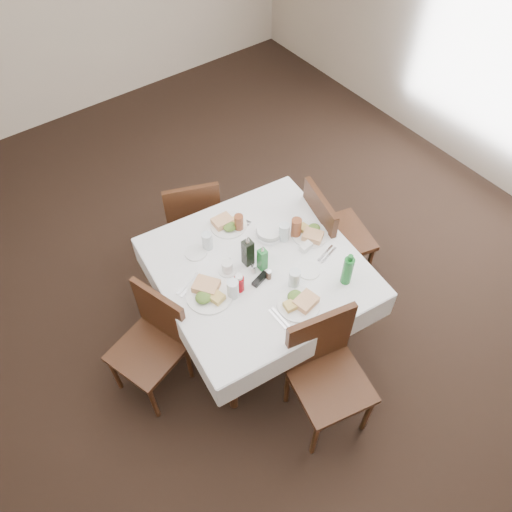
# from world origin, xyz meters

# --- Properties ---
(ground_plane) EXTENTS (7.00, 7.00, 0.00)m
(ground_plane) POSITION_xyz_m (0.00, 0.00, 0.00)
(ground_plane) COLOR black
(room_shell) EXTENTS (6.04, 7.04, 2.80)m
(room_shell) POSITION_xyz_m (0.00, 0.00, 1.71)
(room_shell) COLOR #C5B39C
(room_shell) RESTS_ON ground
(dining_table) EXTENTS (1.42, 1.42, 0.76)m
(dining_table) POSITION_xyz_m (0.18, 0.01, 0.68)
(dining_table) COLOR black
(dining_table) RESTS_ON ground
(chair_north) EXTENTS (0.54, 0.54, 0.88)m
(chair_north) POSITION_xyz_m (0.18, 0.88, 0.50)
(chair_north) COLOR black
(chair_north) RESTS_ON ground
(chair_south) EXTENTS (0.53, 0.53, 0.94)m
(chair_south) POSITION_xyz_m (0.14, -0.73, 0.54)
(chair_south) COLOR black
(chair_south) RESTS_ON ground
(chair_east) EXTENTS (0.55, 0.55, 0.95)m
(chair_east) POSITION_xyz_m (0.90, 0.08, 0.54)
(chair_east) COLOR black
(chair_east) RESTS_ON ground
(chair_west) EXTENTS (0.52, 0.52, 0.87)m
(chair_west) POSITION_xyz_m (-0.60, 0.10, 0.50)
(chair_west) COLOR black
(chair_west) RESTS_ON ground
(meal_north) EXTENTS (0.26, 0.26, 0.06)m
(meal_north) POSITION_xyz_m (0.21, 0.42, 0.78)
(meal_north) COLOR white
(meal_north) RESTS_ON dining_table
(meal_south) EXTENTS (0.27, 0.27, 0.06)m
(meal_south) POSITION_xyz_m (0.19, -0.39, 0.79)
(meal_south) COLOR white
(meal_south) RESTS_ON dining_table
(meal_east) EXTENTS (0.25, 0.25, 0.05)m
(meal_east) POSITION_xyz_m (0.62, 0.00, 0.78)
(meal_east) COLOR white
(meal_east) RESTS_ON dining_table
(meal_west) EXTENTS (0.30, 0.30, 0.06)m
(meal_west) POSITION_xyz_m (-0.22, 0.00, 0.79)
(meal_west) COLOR white
(meal_west) RESTS_ON dining_table
(side_plate_a) EXTENTS (0.15, 0.15, 0.01)m
(side_plate_a) POSITION_xyz_m (-0.10, 0.34, 0.77)
(side_plate_a) COLOR white
(side_plate_a) RESTS_ON dining_table
(side_plate_b) EXTENTS (0.15, 0.15, 0.01)m
(side_plate_b) POSITION_xyz_m (0.41, -0.23, 0.77)
(side_plate_b) COLOR white
(side_plate_b) RESTS_ON dining_table
(water_n) EXTENTS (0.07, 0.07, 0.13)m
(water_n) POSITION_xyz_m (-0.01, 0.33, 0.83)
(water_n) COLOR silver
(water_n) RESTS_ON dining_table
(water_s) EXTENTS (0.07, 0.07, 0.14)m
(water_s) POSITION_xyz_m (0.26, -0.26, 0.83)
(water_s) COLOR silver
(water_s) RESTS_ON dining_table
(water_e) EXTENTS (0.07, 0.07, 0.13)m
(water_e) POSITION_xyz_m (0.45, 0.09, 0.83)
(water_e) COLOR silver
(water_e) RESTS_ON dining_table
(water_w) EXTENTS (0.07, 0.07, 0.14)m
(water_w) POSITION_xyz_m (-0.10, -0.09, 0.83)
(water_w) COLOR silver
(water_w) RESTS_ON dining_table
(iced_tea_a) EXTENTS (0.06, 0.06, 0.13)m
(iced_tea_a) POSITION_xyz_m (0.26, 0.34, 0.83)
(iced_tea_a) COLOR brown
(iced_tea_a) RESTS_ON dining_table
(iced_tea_b) EXTENTS (0.07, 0.07, 0.15)m
(iced_tea_b) POSITION_xyz_m (0.54, 0.07, 0.84)
(iced_tea_b) COLOR brown
(iced_tea_b) RESTS_ON dining_table
(bread_basket) EXTENTS (0.19, 0.19, 0.06)m
(bread_basket) POSITION_xyz_m (0.39, 0.17, 0.79)
(bread_basket) COLOR silver
(bread_basket) RESTS_ON dining_table
(oil_cruet_dark) EXTENTS (0.06, 0.06, 0.26)m
(oil_cruet_dark) POSITION_xyz_m (0.13, 0.07, 0.87)
(oil_cruet_dark) COLOR black
(oil_cruet_dark) RESTS_ON dining_table
(oil_cruet_green) EXTENTS (0.05, 0.05, 0.22)m
(oil_cruet_green) POSITION_xyz_m (0.18, -0.02, 0.86)
(oil_cruet_green) COLOR #197128
(oil_cruet_green) RESTS_ON dining_table
(ketchup_bottle) EXTENTS (0.06, 0.06, 0.14)m
(ketchup_bottle) POSITION_xyz_m (-0.04, -0.08, 0.83)
(ketchup_bottle) COLOR #930008
(ketchup_bottle) RESTS_ON dining_table
(salt_shaker) EXTENTS (0.03, 0.03, 0.07)m
(salt_shaker) POSITION_xyz_m (0.11, -0.02, 0.80)
(salt_shaker) COLOR white
(salt_shaker) RESTS_ON dining_table
(pepper_shaker) EXTENTS (0.03, 0.03, 0.07)m
(pepper_shaker) POSITION_xyz_m (0.17, -0.12, 0.80)
(pepper_shaker) COLOR #453023
(pepper_shaker) RESTS_ON dining_table
(coffee_mug) EXTENTS (0.12, 0.12, 0.09)m
(coffee_mug) POSITION_xyz_m (-0.01, 0.09, 0.80)
(coffee_mug) COLOR white
(coffee_mug) RESTS_ON dining_table
(sunglasses) EXTENTS (0.13, 0.07, 0.03)m
(sunglasses) POSITION_xyz_m (0.11, -0.10, 0.78)
(sunglasses) COLOR black
(sunglasses) RESTS_ON dining_table
(green_bottle) EXTENTS (0.07, 0.07, 0.25)m
(green_bottle) POSITION_xyz_m (0.54, -0.43, 0.87)
(green_bottle) COLOR #197128
(green_bottle) RESTS_ON dining_table
(sugar_caddy) EXTENTS (0.09, 0.06, 0.04)m
(sugar_caddy) POSITION_xyz_m (0.52, -0.07, 0.79)
(sugar_caddy) COLOR white
(sugar_caddy) RESTS_ON dining_table
(cutlery_n) EXTENTS (0.12, 0.19, 0.01)m
(cutlery_n) POSITION_xyz_m (0.31, 0.42, 0.77)
(cutlery_n) COLOR silver
(cutlery_n) RESTS_ON dining_table
(cutlery_s) EXTENTS (0.04, 0.17, 0.01)m
(cutlery_s) POSITION_xyz_m (0.03, -0.40, 0.77)
(cutlery_s) COLOR silver
(cutlery_s) RESTS_ON dining_table
(cutlery_e) EXTENTS (0.18, 0.09, 0.01)m
(cutlery_e) POSITION_xyz_m (0.60, -0.19, 0.77)
(cutlery_e) COLOR silver
(cutlery_e) RESTS_ON dining_table
(cutlery_w) EXTENTS (0.21, 0.11, 0.01)m
(cutlery_w) POSITION_xyz_m (-0.27, 0.14, 0.77)
(cutlery_w) COLOR silver
(cutlery_w) RESTS_ON dining_table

